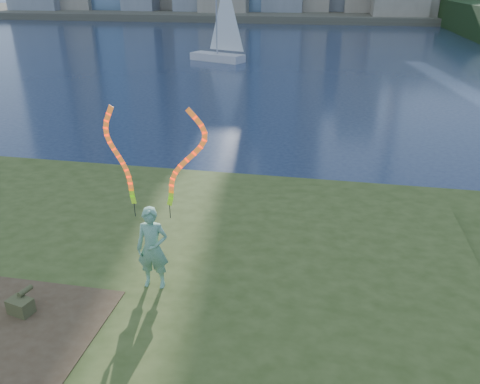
# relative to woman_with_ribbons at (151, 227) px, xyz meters

# --- Properties ---
(ground) EXTENTS (320.00, 320.00, 0.00)m
(ground) POSITION_rel_woman_with_ribbons_xyz_m (0.06, 1.29, -2.19)
(ground) COLOR #19253F
(ground) RESTS_ON ground
(grassy_knoll) EXTENTS (20.00, 18.00, 0.80)m
(grassy_knoll) POSITION_rel_woman_with_ribbons_xyz_m (0.06, -1.00, -1.85)
(grassy_knoll) COLOR #374619
(grassy_knoll) RESTS_ON ground
(dirt_patch) EXTENTS (3.20, 3.00, 0.02)m
(dirt_patch) POSITION_rel_woman_with_ribbons_xyz_m (-2.14, -1.91, -1.38)
(dirt_patch) COLOR #47331E
(dirt_patch) RESTS_ON grassy_knoll
(far_shore) EXTENTS (320.00, 40.00, 1.20)m
(far_shore) POSITION_rel_woman_with_ribbons_xyz_m (0.06, 96.29, -1.59)
(far_shore) COLOR #4C4737
(far_shore) RESTS_ON ground
(woman_with_ribbons) EXTENTS (2.13, 0.49, 4.19)m
(woman_with_ribbons) POSITION_rel_woman_with_ribbons_xyz_m (0.00, 0.00, 0.00)
(woman_with_ribbons) COLOR #156C38
(woman_with_ribbons) RESTS_ON grassy_knoll
(canvas_bag) EXTENTS (0.52, 0.59, 0.44)m
(canvas_bag) POSITION_rel_woman_with_ribbons_xyz_m (-2.26, -1.42, -1.21)
(canvas_bag) COLOR #424322
(canvas_bag) RESTS_ON grassy_knoll
(sailboat) EXTENTS (5.40, 3.49, 8.31)m
(sailboat) POSITION_rel_woman_with_ribbons_xyz_m (-6.80, 35.13, -0.76)
(sailboat) COLOR beige
(sailboat) RESTS_ON ground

